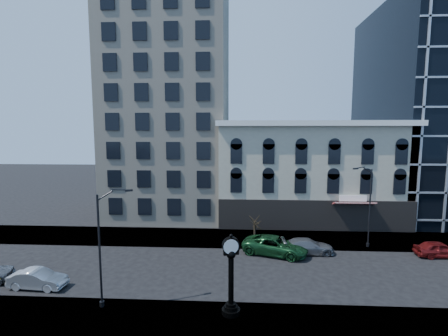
{
  "coord_description": "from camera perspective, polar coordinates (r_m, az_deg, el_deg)",
  "views": [
    {
      "loc": [
        3.6,
        -25.28,
        11.43
      ],
      "look_at": [
        2.0,
        4.0,
        8.0
      ],
      "focal_mm": 26.0,
      "sensor_mm": 36.0,
      "label": 1
    }
  ],
  "objects": [
    {
      "name": "car_far_a",
      "position": [
        31.13,
        8.98,
        -13.32
      ],
      "size": [
        6.54,
        4.56,
        1.66
      ],
      "primitive_type": "imported",
      "rotation": [
        0.0,
        0.0,
        1.23
      ],
      "color": "#143F1E",
      "rests_on": "ground"
    },
    {
      "name": "car_far_c",
      "position": [
        35.99,
        33.61,
        -11.8
      ],
      "size": [
        4.21,
        1.79,
        1.42
      ],
      "primitive_type": "imported",
      "rotation": [
        0.0,
        0.0,
        1.6
      ],
      "color": "maroon",
      "rests_on": "ground"
    },
    {
      "name": "street_clock",
      "position": [
        20.95,
        1.24,
        -18.8
      ],
      "size": [
        1.16,
        1.16,
        5.1
      ],
      "rotation": [
        0.0,
        0.0,
        0.25
      ],
      "color": "black",
      "rests_on": "sidewalk_near"
    },
    {
      "name": "street_lamp_near",
      "position": [
        21.94,
        -19.76,
        -8.09
      ],
      "size": [
        1.88,
        1.02,
        7.78
      ],
      "rotation": [
        0.0,
        0.0,
        0.43
      ],
      "color": "black",
      "rests_on": "sidewalk_near"
    },
    {
      "name": "sidewalk_near",
      "position": [
        21.0,
        -8.09,
        -26.19
      ],
      "size": [
        160.0,
        6.0,
        0.12
      ],
      "primitive_type": "cube",
      "color": "gray",
      "rests_on": "ground"
    },
    {
      "name": "cream_tower",
      "position": [
        45.9,
        -9.53,
        16.48
      ],
      "size": [
        15.9,
        15.4,
        42.5
      ],
      "color": "beige",
      "rests_on": "ground"
    },
    {
      "name": "car_far_b",
      "position": [
        31.96,
        14.48,
        -13.17
      ],
      "size": [
        4.92,
        2.23,
        1.4
      ],
      "primitive_type": "imported",
      "rotation": [
        0.0,
        0.0,
        1.63
      ],
      "color": "#595B60",
      "rests_on": "ground"
    },
    {
      "name": "sidewalk_far",
      "position": [
        35.35,
        -2.95,
        -12.1
      ],
      "size": [
        160.0,
        6.0,
        0.12
      ],
      "primitive_type": "cube",
      "color": "gray",
      "rests_on": "ground"
    },
    {
      "name": "street_lamp_far",
      "position": [
        33.64,
        23.7,
        -2.83
      ],
      "size": [
        1.98,
        0.98,
        8.06
      ],
      "rotation": [
        0.0,
        0.0,
        3.53
      ],
      "color": "black",
      "rests_on": "sidewalk_far"
    },
    {
      "name": "victorian_row",
      "position": [
        42.37,
        14.54,
        -0.91
      ],
      "size": [
        22.6,
        11.19,
        12.5
      ],
      "color": "#BBB49A",
      "rests_on": "ground"
    },
    {
      "name": "car_near_b",
      "position": [
        28.34,
        -29.92,
        -16.56
      ],
      "size": [
        4.16,
        1.64,
        1.35
      ],
      "primitive_type": "imported",
      "rotation": [
        0.0,
        0.0,
        1.52
      ],
      "color": "#A5A8AD",
      "rests_on": "ground"
    },
    {
      "name": "bare_tree_far",
      "position": [
        33.22,
        5.42,
        -8.65
      ],
      "size": [
        1.97,
        1.97,
        3.39
      ],
      "color": "#302518",
      "rests_on": "sidewalk_far"
    },
    {
      "name": "ground",
      "position": [
        27.98,
        -4.76,
        -17.47
      ],
      "size": [
        160.0,
        160.0,
        0.0
      ],
      "primitive_type": "plane",
      "color": "black",
      "rests_on": "ground"
    }
  ]
}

